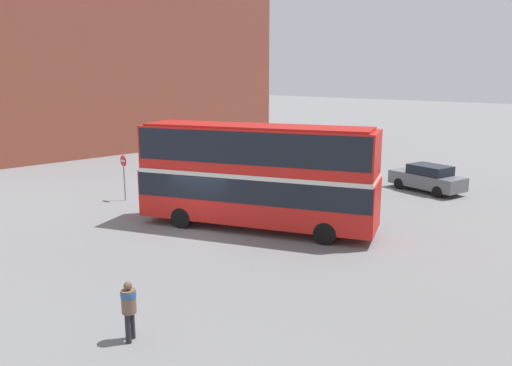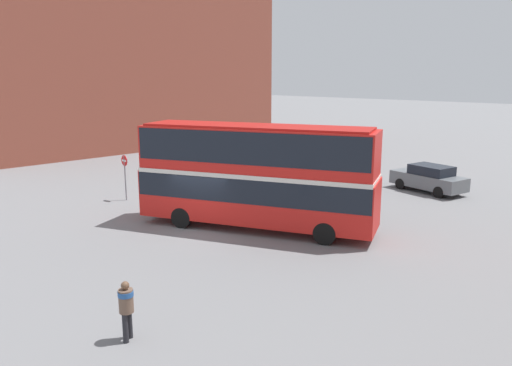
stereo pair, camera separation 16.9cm
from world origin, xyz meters
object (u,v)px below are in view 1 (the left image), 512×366
at_px(double_decker_bus, 256,171).
at_px(pedestrian_foreground, 129,305).
at_px(no_entry_sign, 124,171).
at_px(parked_car_kerb_near, 427,178).

bearing_deg(double_decker_bus, pedestrian_foreground, -88.24).
height_order(double_decker_bus, no_entry_sign, double_decker_bus).
relative_size(double_decker_bus, parked_car_kerb_near, 2.30).
xyz_separation_m(double_decker_bus, no_entry_sign, (-8.97, -1.50, -1.00)).
height_order(pedestrian_foreground, parked_car_kerb_near, pedestrian_foreground).
bearing_deg(no_entry_sign, pedestrian_foreground, -30.02).
bearing_deg(no_entry_sign, parked_car_kerb_near, 52.19).
bearing_deg(double_decker_bus, parked_car_kerb_near, 56.06).
bearing_deg(parked_car_kerb_near, double_decker_bus, 91.28).
xyz_separation_m(double_decker_bus, parked_car_kerb_near, (2.02, 12.66, -1.88)).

